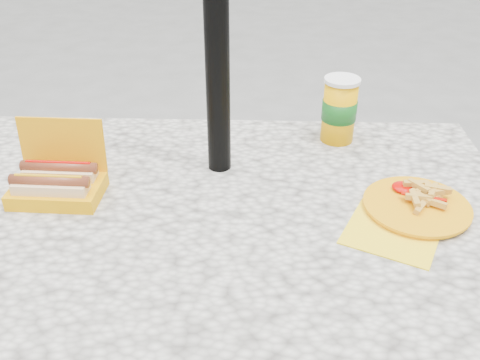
{
  "coord_description": "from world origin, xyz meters",
  "views": [
    {
      "loc": [
        0.08,
        -0.86,
        1.35
      ],
      "look_at": [
        0.05,
        0.03,
        0.8
      ],
      "focal_mm": 40.0,
      "sensor_mm": 36.0,
      "label": 1
    }
  ],
  "objects_px": {
    "umbrella_pole": "(216,6)",
    "hotdog_box": "(57,182)",
    "fries_plate": "(415,206)",
    "soda_cup": "(339,110)"
  },
  "relations": [
    {
      "from": "fries_plate",
      "to": "umbrella_pole",
      "type": "bearing_deg",
      "value": 158.15
    },
    {
      "from": "umbrella_pole",
      "to": "hotdog_box",
      "type": "relative_size",
      "value": 12.22
    },
    {
      "from": "umbrella_pole",
      "to": "hotdog_box",
      "type": "xyz_separation_m",
      "value": [
        -0.32,
        -0.13,
        -0.32
      ]
    },
    {
      "from": "umbrella_pole",
      "to": "soda_cup",
      "type": "height_order",
      "value": "umbrella_pole"
    },
    {
      "from": "umbrella_pole",
      "to": "fries_plate",
      "type": "xyz_separation_m",
      "value": [
        0.39,
        -0.16,
        -0.34
      ]
    },
    {
      "from": "hotdog_box",
      "to": "soda_cup",
      "type": "bearing_deg",
      "value": 26.29
    },
    {
      "from": "fries_plate",
      "to": "soda_cup",
      "type": "height_order",
      "value": "soda_cup"
    },
    {
      "from": "fries_plate",
      "to": "hotdog_box",
      "type": "bearing_deg",
      "value": 177.72
    },
    {
      "from": "umbrella_pole",
      "to": "fries_plate",
      "type": "height_order",
      "value": "umbrella_pole"
    },
    {
      "from": "hotdog_box",
      "to": "fries_plate",
      "type": "xyz_separation_m",
      "value": [
        0.71,
        -0.03,
        -0.02
      ]
    }
  ]
}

